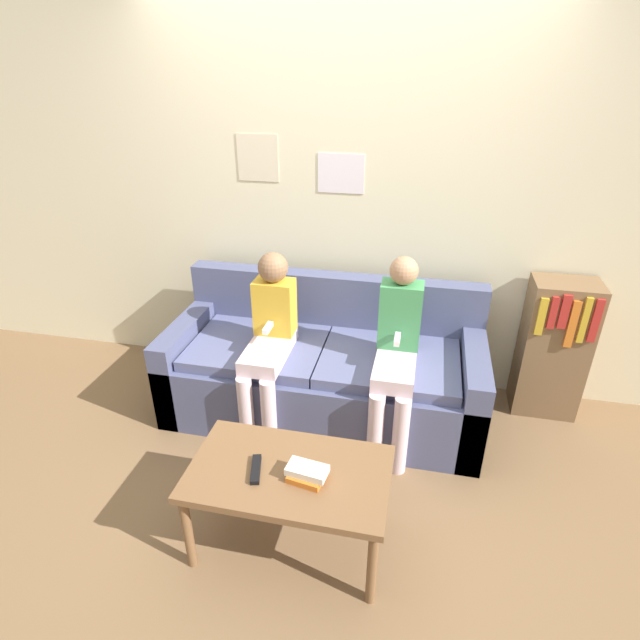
{
  "coord_description": "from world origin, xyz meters",
  "views": [
    {
      "loc": [
        0.56,
        -2.15,
        2.09
      ],
      "look_at": [
        0.0,
        0.4,
        0.74
      ],
      "focal_mm": 28.0,
      "sensor_mm": 36.0,
      "label": 1
    }
  ],
  "objects_px": {
    "coffee_table": "(289,479)",
    "bookshelf": "(553,348)",
    "couch": "(324,371)",
    "tv_remote": "(256,469)",
    "person_right": "(397,348)",
    "person_left": "(269,336)"
  },
  "relations": [
    {
      "from": "coffee_table",
      "to": "bookshelf",
      "type": "xyz_separation_m",
      "value": [
        1.37,
        1.39,
        0.06
      ]
    },
    {
      "from": "couch",
      "to": "tv_remote",
      "type": "bearing_deg",
      "value": -94.24
    },
    {
      "from": "person_right",
      "to": "bookshelf",
      "type": "distance_m",
      "value": 1.11
    },
    {
      "from": "tv_remote",
      "to": "bookshelf",
      "type": "relative_size",
      "value": 0.19
    },
    {
      "from": "bookshelf",
      "to": "person_left",
      "type": "bearing_deg",
      "value": -163.27
    },
    {
      "from": "couch",
      "to": "person_left",
      "type": "bearing_deg",
      "value": -146.57
    },
    {
      "from": "person_right",
      "to": "tv_remote",
      "type": "height_order",
      "value": "person_right"
    },
    {
      "from": "tv_remote",
      "to": "bookshelf",
      "type": "xyz_separation_m",
      "value": [
        1.51,
        1.43,
        -0.0
      ]
    },
    {
      "from": "couch",
      "to": "coffee_table",
      "type": "xyz_separation_m",
      "value": [
        0.06,
        -1.07,
        0.11
      ]
    },
    {
      "from": "person_right",
      "to": "tv_remote",
      "type": "bearing_deg",
      "value": -120.83
    },
    {
      "from": "couch",
      "to": "bookshelf",
      "type": "xyz_separation_m",
      "value": [
        1.43,
        0.32,
        0.17
      ]
    },
    {
      "from": "person_right",
      "to": "couch",
      "type": "bearing_deg",
      "value": 157.02
    },
    {
      "from": "couch",
      "to": "tv_remote",
      "type": "xyz_separation_m",
      "value": [
        -0.08,
        -1.11,
        0.17
      ]
    },
    {
      "from": "person_right",
      "to": "bookshelf",
      "type": "xyz_separation_m",
      "value": [
        0.97,
        0.52,
        -0.17
      ]
    },
    {
      "from": "person_right",
      "to": "bookshelf",
      "type": "height_order",
      "value": "person_right"
    },
    {
      "from": "person_left",
      "to": "person_right",
      "type": "bearing_deg",
      "value": 0.11
    },
    {
      "from": "coffee_table",
      "to": "person_right",
      "type": "bearing_deg",
      "value": 65.4
    },
    {
      "from": "coffee_table",
      "to": "tv_remote",
      "type": "height_order",
      "value": "tv_remote"
    },
    {
      "from": "tv_remote",
      "to": "coffee_table",
      "type": "bearing_deg",
      "value": -0.59
    },
    {
      "from": "couch",
      "to": "person_right",
      "type": "height_order",
      "value": "person_right"
    },
    {
      "from": "coffee_table",
      "to": "couch",
      "type": "bearing_deg",
      "value": 93.28
    },
    {
      "from": "person_left",
      "to": "tv_remote",
      "type": "height_order",
      "value": "person_left"
    }
  ]
}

